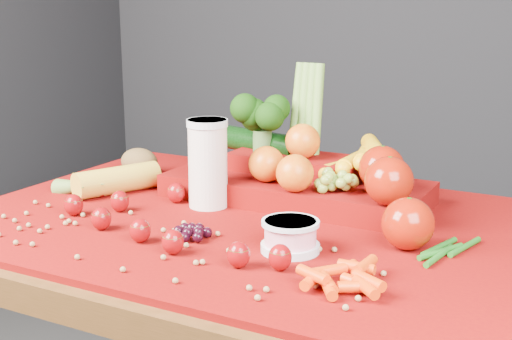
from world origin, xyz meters
The scene contains 12 objects.
table centered at (0.00, 0.00, 0.66)m, with size 1.10×0.80×0.75m.
red_cloth centered at (0.00, 0.00, 0.76)m, with size 1.05×0.75×0.01m, color #690803.
milk_glass centered at (-0.11, 0.03, 0.85)m, with size 0.08×0.08×0.17m.
yogurt_bowl centered at (0.14, -0.12, 0.79)m, with size 0.10×0.10×0.05m.
strawberry_scatter centered at (-0.12, -0.14, 0.79)m, with size 0.54×0.28×0.04m.
dark_grape_cluster centered at (-0.03, -0.15, 0.78)m, with size 0.06×0.05×0.03m, color black, non-canonical shape.
soybean_scatter centered at (0.00, -0.20, 0.77)m, with size 0.84×0.24×0.01m, color olive, non-canonical shape.
corn_ear centered at (-0.36, -0.01, 0.78)m, with size 0.24×0.26×0.06m.
potato centered at (-0.38, 0.16, 0.79)m, with size 0.09×0.07×0.06m, color brown.
baby_carrot_pile centered at (0.27, -0.22, 0.78)m, with size 0.17×0.17×0.03m, color red, non-canonical shape.
green_bean_pile centered at (0.37, -0.01, 0.77)m, with size 0.14×0.12×0.01m, color #1A5C15, non-canonical shape.
produce_mound centered at (0.05, 0.15, 0.82)m, with size 0.62×0.36×0.27m.
Camera 1 is at (0.60, -1.10, 1.16)m, focal length 50.00 mm.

